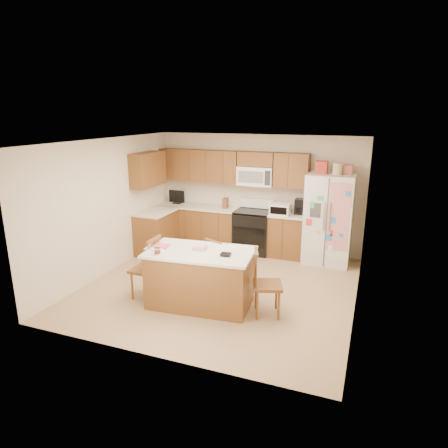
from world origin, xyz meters
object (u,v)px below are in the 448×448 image
at_px(refrigerator, 329,218).
at_px(island, 200,278).
at_px(windsor_chair_back, 219,266).
at_px(windsor_chair_left, 147,269).
at_px(windsor_chair_right, 266,284).
at_px(stove, 253,231).

relative_size(refrigerator, island, 1.18).
bearing_deg(refrigerator, windsor_chair_back, -127.88).
bearing_deg(windsor_chair_left, island, 3.88).
distance_m(island, windsor_chair_left, 0.93).
height_order(refrigerator, island, refrigerator).
relative_size(island, windsor_chair_right, 1.68).
relative_size(refrigerator, windsor_chair_back, 2.23).
distance_m(island, windsor_chair_back, 0.62).
xyz_separation_m(stove, windsor_chair_back, (0.02, -2.06, -0.04)).
xyz_separation_m(windsor_chair_left, windsor_chair_right, (1.97, 0.11, -0.00)).
bearing_deg(windsor_chair_left, windsor_chair_right, 3.11).
relative_size(island, windsor_chair_left, 1.67).
distance_m(windsor_chair_left, windsor_chair_back, 1.20).
distance_m(stove, island, 2.68).
height_order(stove, windsor_chair_back, stove).
distance_m(stove, refrigerator, 1.63).
relative_size(stove, refrigerator, 0.55).
bearing_deg(windsor_chair_left, windsor_chair_back, 34.25).
xyz_separation_m(stove, windsor_chair_left, (-0.98, -2.74, 0.01)).
height_order(island, windsor_chair_right, windsor_chair_right).
height_order(windsor_chair_back, windsor_chair_right, windsor_chair_right).
bearing_deg(windsor_chair_right, stove, 110.57).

